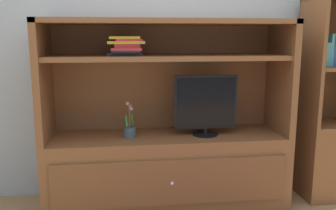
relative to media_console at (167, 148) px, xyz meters
name	(u,v)px	position (x,y,z in m)	size (l,w,h in m)	color
painted_rear_wall	(162,30)	(0.00, 0.34, 0.94)	(6.00, 0.10, 2.80)	#9EA8B2
media_console	(167,148)	(0.00, 0.00, 0.00)	(1.89, 0.56, 1.47)	brown
tv_monitor	(206,105)	(0.30, -0.05, 0.36)	(0.50, 0.20, 0.48)	black
potted_plant	(130,130)	(-0.30, -0.04, 0.17)	(0.10, 0.11, 0.28)	#384C56
magazine_stack	(126,46)	(-0.31, -0.01, 0.81)	(0.28, 0.34, 0.14)	black
bookshelf_tall	(328,132)	(1.37, 0.00, 0.09)	(0.45, 0.42, 1.66)	brown
upright_book_row	(324,52)	(1.27, -0.01, 0.76)	(0.15, 0.17, 0.26)	silver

